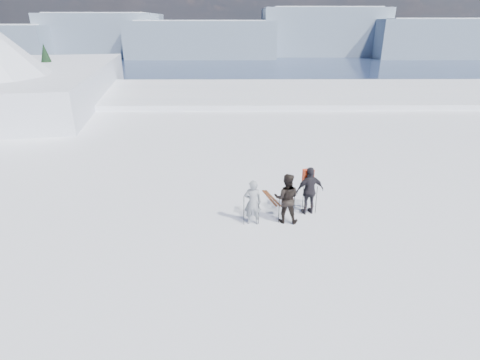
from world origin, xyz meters
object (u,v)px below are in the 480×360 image
object	(u,v)px
skier_pack	(310,191)
skier_grey	(253,202)
skier_dark	(286,198)
skis_loose	(271,198)

from	to	relation	value
skier_pack	skier_grey	bearing A→B (deg)	6.50
skier_dark	skis_loose	distance (m)	2.32
skier_grey	skier_dark	bearing A→B (deg)	-172.26
skier_pack	skis_loose	xyz separation A→B (m)	(-1.39, 1.39, -0.98)
skier_grey	skier_dark	xyz separation A→B (m)	(1.30, 0.15, 0.09)
skier_grey	skis_loose	distance (m)	2.57
skier_pack	skis_loose	size ratio (longest dim) A/B	1.20
skier_grey	skis_loose	bearing A→B (deg)	-111.46
skier_grey	skis_loose	xyz separation A→B (m)	(0.92, 2.22, -0.89)
skis_loose	skier_dark	bearing A→B (deg)	-79.62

